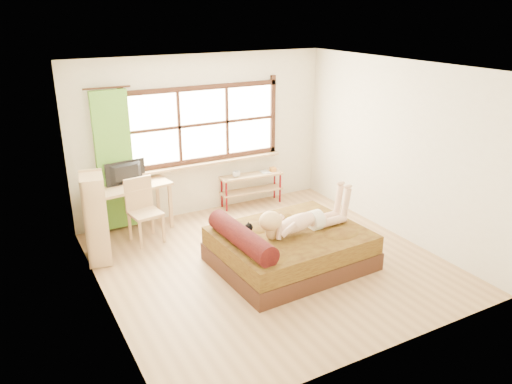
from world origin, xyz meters
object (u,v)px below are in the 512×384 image
chair (142,206)px  pipe_shelf (252,182)px  bed (287,248)px  desk (130,192)px  bookshelf (96,218)px  kitten (241,232)px  woman (303,211)px

chair → pipe_shelf: size_ratio=0.84×
chair → pipe_shelf: (2.15, 0.48, -0.12)m
bed → pipe_shelf: size_ratio=1.77×
desk → bed: bearing=-61.9°
bed → chair: (-1.50, 1.78, 0.28)m
pipe_shelf → bookshelf: 3.04m
kitten → pipe_shelf: size_ratio=0.26×
kitten → chair: bearing=113.7°
kitten → bookshelf: size_ratio=0.24×
bookshelf → kitten: bearing=-30.1°
desk → chair: size_ratio=1.35×
bed → woman: woman is taller
kitten → chair: size_ratio=0.30×
pipe_shelf → woman: bearing=-96.9°
woman → pipe_shelf: 2.38m
bed → kitten: (-0.67, 0.10, 0.35)m
woman → chair: bearing=130.3°
kitten → desk: desk is taller
bed → bookshelf: size_ratio=1.64×
chair → pipe_shelf: bearing=4.0°
desk → pipe_shelf: 2.26m
woman → kitten: 0.90m
woman → bookshelf: (-2.46, 1.47, -0.16)m
kitten → woman: bearing=-12.5°
chair → woman: bearing=-55.6°
desk → chair: chair is taller
chair → bookshelf: size_ratio=0.78×
chair → bed: bearing=-58.4°
bookshelf → bed: bearing=-22.6°
desk → pipe_shelf: bearing=-5.5°
kitten → bookshelf: 2.07m
bed → kitten: bed is taller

